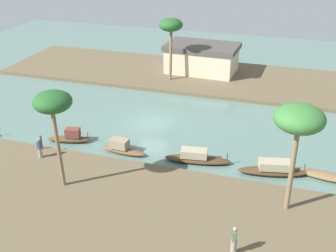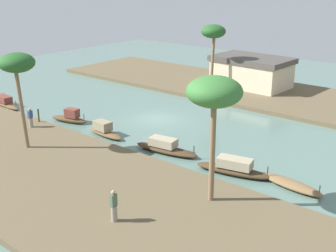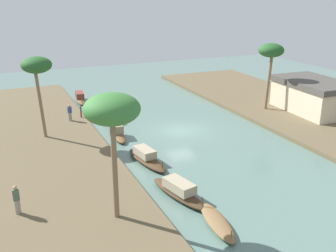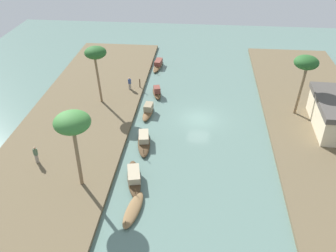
# 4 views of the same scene
# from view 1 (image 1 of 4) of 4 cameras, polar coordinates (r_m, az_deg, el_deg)

# --- Properties ---
(river_water) EXTENTS (72.26, 72.26, 0.00)m
(river_water) POSITION_cam_1_polar(r_m,az_deg,el_deg) (39.39, -2.07, 0.38)
(river_water) COLOR slate
(river_water) RESTS_ON ground
(riverbank_left) EXTENTS (45.00, 12.26, 0.39)m
(riverbank_left) POSITION_cam_1_polar(r_m,az_deg,el_deg) (28.64, -11.37, -10.55)
(riverbank_left) COLOR brown
(riverbank_left) RESTS_ON ground
(riverbank_right) EXTENTS (45.00, 12.26, 0.39)m
(riverbank_right) POSITION_cam_1_polar(r_m,az_deg,el_deg) (51.39, 3.04, 6.84)
(riverbank_right) COLOR brown
(riverbank_right) RESTS_ON ground
(sampan_upstream_small) EXTENTS (3.81, 1.78, 1.27)m
(sampan_upstream_small) POSITION_cam_1_polar(r_m,az_deg,el_deg) (36.81, -13.00, -1.50)
(sampan_upstream_small) COLOR brown
(sampan_upstream_small) RESTS_ON river_water
(sampan_downstream_large) EXTENTS (5.27, 2.30, 1.13)m
(sampan_downstream_large) POSITION_cam_1_polar(r_m,az_deg,el_deg) (32.36, 13.95, -5.66)
(sampan_downstream_large) COLOR #47331E
(sampan_downstream_large) RESTS_ON river_water
(sampan_with_tall_canopy) EXTENTS (3.84, 1.25, 1.19)m
(sampan_with_tall_canopy) POSITION_cam_1_polar(r_m,az_deg,el_deg) (34.39, -6.17, -2.96)
(sampan_with_tall_canopy) COLOR brown
(sampan_with_tall_canopy) RESTS_ON river_water
(sampan_with_red_awning) EXTENTS (4.37, 1.70, 0.84)m
(sampan_with_red_awning) POSITION_cam_1_polar(r_m,az_deg,el_deg) (33.12, 20.52, -6.30)
(sampan_with_red_awning) COLOR brown
(sampan_with_red_awning) RESTS_ON river_water
(sampan_near_left_bank) EXTENTS (5.28, 2.01, 1.09)m
(sampan_near_left_bank) POSITION_cam_1_polar(r_m,az_deg,el_deg) (33.03, 3.86, -4.27)
(sampan_near_left_bank) COLOR #47331E
(sampan_near_left_bank) RESTS_ON river_water
(person_on_near_bank) EXTENTS (0.39, 0.42, 1.62)m
(person_on_near_bank) POSITION_cam_1_polar(r_m,az_deg,el_deg) (34.16, -16.85, -2.98)
(person_on_near_bank) COLOR gray
(person_on_near_bank) RESTS_ON riverbank_left
(person_by_mooring) EXTENTS (0.33, 0.37, 1.76)m
(person_by_mooring) POSITION_cam_1_polar(r_m,az_deg,el_deg) (24.29, 8.86, -15.09)
(person_by_mooring) COLOR gray
(person_by_mooring) RESTS_ON riverbank_left
(mooring_post) EXTENTS (0.14, 0.14, 1.17)m
(mooring_post) POSITION_cam_1_polar(r_m,az_deg,el_deg) (35.43, -16.65, -2.11)
(mooring_post) COLOR #4C3823
(mooring_post) RESTS_ON riverbank_left
(palm_tree_left_near) EXTENTS (2.50, 2.50, 6.99)m
(palm_tree_left_near) POSITION_cam_1_polar(r_m,az_deg,el_deg) (27.75, -15.22, 2.85)
(palm_tree_left_near) COLOR #7F6647
(palm_tree_left_near) RESTS_ON riverbank_left
(palm_tree_left_far) EXTENTS (2.99, 2.99, 7.13)m
(palm_tree_left_far) POSITION_cam_1_polar(r_m,az_deg,el_deg) (25.61, 17.21, 0.70)
(palm_tree_left_far) COLOR #7F6647
(palm_tree_left_far) RESTS_ON riverbank_left
(palm_tree_right_tall) EXTENTS (2.64, 2.64, 6.99)m
(palm_tree_right_tall) POSITION_cam_1_polar(r_m,az_deg,el_deg) (47.77, 0.38, 13.23)
(palm_tree_right_tall) COLOR #7F6647
(palm_tree_right_tall) RESTS_ON riverbank_right
(riverside_building) EXTENTS (8.68, 5.59, 3.33)m
(riverside_building) POSITION_cam_1_polar(r_m,az_deg,el_deg) (51.71, 4.57, 9.12)
(riverside_building) COLOR beige
(riverside_building) RESTS_ON riverbank_right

